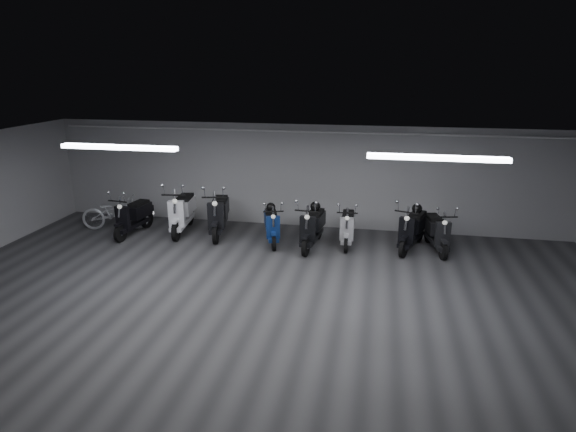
% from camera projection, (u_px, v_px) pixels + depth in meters
% --- Properties ---
extents(floor, '(14.00, 10.00, 0.01)m').
position_uv_depth(floor, '(258.00, 311.00, 8.71)').
color(floor, '#343436').
rests_on(floor, ground).
extents(ceiling, '(14.00, 10.00, 0.01)m').
position_uv_depth(ceiling, '(254.00, 159.00, 7.87)').
color(ceiling, gray).
rests_on(ceiling, ground).
extents(back_wall, '(14.00, 0.01, 2.80)m').
position_uv_depth(back_wall, '(302.00, 176.00, 12.98)').
color(back_wall, '#A3A3A5').
rests_on(back_wall, ground).
extents(fluor_strip_left, '(2.40, 0.18, 0.08)m').
position_uv_depth(fluor_strip_left, '(119.00, 147.00, 9.36)').
color(fluor_strip_left, white).
rests_on(fluor_strip_left, ceiling).
extents(fluor_strip_right, '(2.40, 0.18, 0.08)m').
position_uv_depth(fluor_strip_right, '(437.00, 158.00, 8.28)').
color(fluor_strip_right, white).
rests_on(fluor_strip_right, ceiling).
extents(conduit, '(13.60, 0.05, 0.05)m').
position_uv_depth(conduit, '(302.00, 131.00, 12.53)').
color(conduit, white).
rests_on(conduit, back_wall).
extents(scooter_1, '(0.78, 1.82, 1.31)m').
position_uv_depth(scooter_1, '(133.00, 211.00, 12.49)').
color(scooter_1, black).
rests_on(scooter_1, floor).
extents(scooter_2, '(0.92, 2.08, 1.49)m').
position_uv_depth(scooter_2, '(182.00, 205.00, 12.62)').
color(scooter_2, white).
rests_on(scooter_2, floor).
extents(scooter_3, '(1.02, 2.08, 1.48)m').
position_uv_depth(scooter_3, '(218.00, 208.00, 12.43)').
color(scooter_3, black).
rests_on(scooter_3, floor).
extents(scooter_4, '(1.00, 1.71, 1.21)m').
position_uv_depth(scooter_4, '(272.00, 220.00, 11.92)').
color(scooter_4, navy).
rests_on(scooter_4, floor).
extents(scooter_5, '(0.81, 1.88, 1.36)m').
position_uv_depth(scooter_5, '(313.00, 221.00, 11.59)').
color(scooter_5, black).
rests_on(scooter_5, floor).
extents(scooter_6, '(0.59, 1.65, 1.22)m').
position_uv_depth(scooter_6, '(348.00, 221.00, 11.78)').
color(scooter_6, '#AEAEB2').
rests_on(scooter_6, floor).
extents(scooter_7, '(1.20, 1.92, 1.36)m').
position_uv_depth(scooter_7, '(413.00, 223.00, 11.45)').
color(scooter_7, black).
rests_on(scooter_7, floor).
extents(scooter_9, '(0.90, 1.78, 1.27)m').
position_uv_depth(scooter_9, '(437.00, 226.00, 11.38)').
color(scooter_9, black).
rests_on(scooter_9, floor).
extents(bicycle, '(1.85, 1.03, 1.13)m').
position_uv_depth(bicycle, '(115.00, 209.00, 12.93)').
color(bicycle, silver).
rests_on(bicycle, floor).
extents(helmet_0, '(0.23, 0.23, 0.23)m').
position_uv_depth(helmet_0, '(271.00, 207.00, 12.05)').
color(helmet_0, black).
rests_on(helmet_0, scooter_4).
extents(helmet_1, '(0.25, 0.25, 0.25)m').
position_uv_depth(helmet_1, '(315.00, 207.00, 11.73)').
color(helmet_1, black).
rests_on(helmet_1, scooter_5).
extents(helmet_2, '(0.25, 0.25, 0.25)m').
position_uv_depth(helmet_2, '(417.00, 209.00, 11.58)').
color(helmet_2, black).
rests_on(helmet_2, scooter_7).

